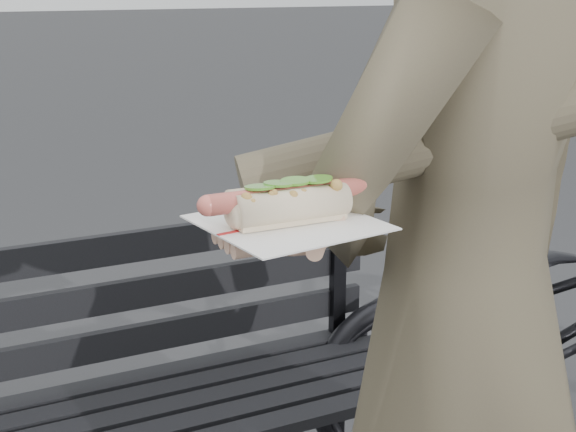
# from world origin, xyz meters

# --- Properties ---
(park_bench) EXTENTS (1.50, 0.44, 0.88)m
(park_bench) POSITION_xyz_m (0.03, 0.87, 0.52)
(park_bench) COLOR black
(park_bench) RESTS_ON ground
(person) EXTENTS (0.81, 0.67, 1.91)m
(person) POSITION_xyz_m (0.41, 0.03, 0.96)
(person) COLOR brown
(person) RESTS_ON ground
(held_hotdog) EXTENTS (0.62, 0.32, 0.20)m
(held_hotdog) POSITION_xyz_m (0.22, -0.02, 1.25)
(held_hotdog) COLOR brown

